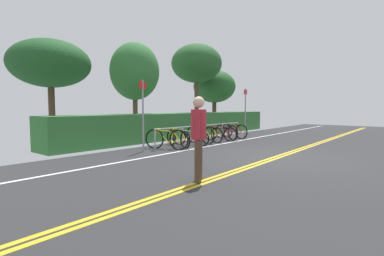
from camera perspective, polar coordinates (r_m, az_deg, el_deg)
ground_plane at (r=9.14m, az=16.72°, el=-5.82°), size 36.87×10.12×0.05m
centre_line_yellow_inner at (r=9.11m, az=17.19°, el=-5.70°), size 33.19×0.10×0.00m
centre_line_yellow_outer at (r=9.17m, az=16.26°, el=-5.61°), size 33.19×0.10×0.00m
bike_lane_stripe_white at (r=10.69m, az=1.23°, el=-4.07°), size 33.19×0.12×0.00m
bike_rack at (r=12.36m, az=2.40°, el=-0.26°), size 5.87×0.05×0.77m
bicycle_0 at (r=10.47m, az=-5.15°, el=-2.25°), size 0.66×1.68×0.78m
bicycle_1 at (r=11.10m, az=-2.84°, el=-2.05°), size 0.65×1.71×0.71m
bicycle_2 at (r=11.48m, az=-0.36°, el=-1.92°), size 0.50×1.69×0.68m
bicycle_3 at (r=12.16m, az=1.63°, el=-1.35°), size 0.48×1.72×0.78m
bicycle_4 at (r=12.69m, az=3.41°, el=-1.24°), size 0.48×1.71×0.73m
bicycle_5 at (r=13.18m, az=5.74°, el=-1.14°), size 0.46×1.67×0.69m
bicycle_6 at (r=13.85m, az=6.94°, el=-0.78°), size 0.66×1.63×0.74m
bicycle_7 at (r=14.35m, az=8.47°, el=-0.60°), size 0.49×1.69×0.76m
pedestrian at (r=5.84m, az=1.34°, el=-0.89°), size 0.43×0.32×1.76m
sign_post_near at (r=9.95m, az=-9.85°, el=3.78°), size 0.36×0.10×2.48m
sign_post_far at (r=15.14m, az=10.68°, el=3.95°), size 0.36×0.07×2.51m
hedge_backdrop at (r=14.99m, az=-1.29°, el=0.67°), size 14.82×1.34×1.24m
tree_near_left at (r=13.13m, az=-26.65°, el=11.44°), size 3.18×3.18×4.28m
tree_mid at (r=14.12m, az=-11.46°, el=11.06°), size 2.35×2.35×4.64m
tree_far_right at (r=17.59m, az=0.93°, el=12.77°), size 3.06×3.06×5.35m
tree_extra at (r=20.10m, az=4.53°, el=8.28°), size 2.94×2.94×4.12m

